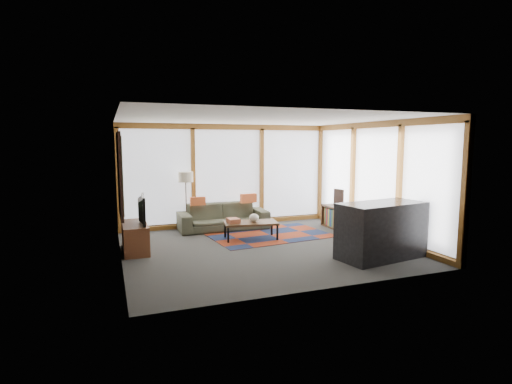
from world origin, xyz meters
name	(u,v)px	position (x,y,z in m)	size (l,w,h in m)	color
ground	(263,247)	(0.00, 0.00, 0.00)	(5.50, 5.50, 0.00)	#2E2E2C
room_envelope	(275,170)	(0.49, 0.56, 1.54)	(5.52, 5.02, 2.62)	#483C36
rug	(269,235)	(0.54, 0.97, 0.01)	(2.69, 1.73, 0.01)	maroon
sofa	(223,217)	(-0.28, 1.95, 0.32)	(2.19, 0.86, 0.64)	#333426
pillow_left	(198,201)	(-0.92, 1.95, 0.74)	(0.37, 0.11, 0.20)	#D25D2E
pillow_right	(248,198)	(0.36, 1.91, 0.75)	(0.41, 0.12, 0.23)	#D25D2E
floor_lamp	(186,201)	(-1.14, 2.24, 0.72)	(0.36, 0.36, 1.43)	#2F2318
coffee_table	(251,231)	(0.01, 0.75, 0.19)	(1.17, 0.58, 0.39)	#351C10
book_stack	(233,221)	(-0.38, 0.80, 0.44)	(0.24, 0.30, 0.10)	#964B2F
vase	(254,218)	(0.07, 0.72, 0.48)	(0.22, 0.22, 0.19)	beige
bookshelf	(352,222)	(2.43, 0.44, 0.28)	(0.40, 2.22, 0.55)	#351C10
bowl_a	(367,212)	(2.41, -0.16, 0.61)	(0.22, 0.22, 0.11)	black
bowl_b	(357,210)	(2.42, 0.22, 0.60)	(0.17, 0.17, 0.09)	black
shelf_picture	(339,197)	(2.52, 1.18, 0.76)	(0.04, 0.32, 0.42)	black
tv_console	(135,237)	(-2.47, 0.62, 0.28)	(0.47, 1.12, 0.56)	brown
television	(138,209)	(-2.39, 0.62, 0.84)	(0.96, 0.13, 0.55)	black
bar_counter	(381,230)	(1.79, -1.46, 0.52)	(1.64, 0.77, 1.04)	black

